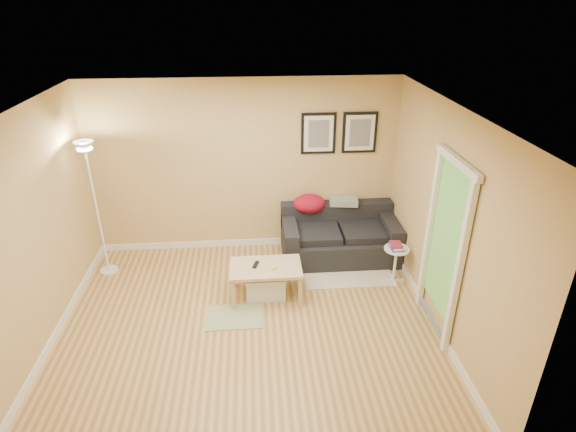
% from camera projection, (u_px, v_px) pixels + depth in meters
% --- Properties ---
extents(floor, '(4.50, 4.50, 0.00)m').
position_uv_depth(floor, '(248.00, 326.00, 5.59)').
color(floor, tan).
rests_on(floor, ground).
extents(ceiling, '(4.50, 4.50, 0.00)m').
position_uv_depth(ceiling, '(238.00, 112.00, 4.44)').
color(ceiling, white).
rests_on(ceiling, wall_back).
extents(wall_back, '(4.50, 0.00, 4.50)m').
position_uv_depth(wall_back, '(244.00, 168.00, 6.80)').
color(wall_back, tan).
rests_on(wall_back, ground).
extents(wall_front, '(4.50, 0.00, 4.50)m').
position_uv_depth(wall_front, '(242.00, 366.00, 3.23)').
color(wall_front, tan).
rests_on(wall_front, ground).
extents(wall_left, '(0.00, 4.00, 4.00)m').
position_uv_depth(wall_left, '(29.00, 240.00, 4.85)').
color(wall_left, tan).
rests_on(wall_left, ground).
extents(wall_right, '(0.00, 4.00, 4.00)m').
position_uv_depth(wall_right, '(445.00, 224.00, 5.18)').
color(wall_right, tan).
rests_on(wall_right, ground).
extents(baseboard_back, '(4.50, 0.02, 0.10)m').
position_uv_depth(baseboard_back, '(248.00, 242.00, 7.35)').
color(baseboard_back, white).
rests_on(baseboard_back, ground).
extents(baseboard_left, '(0.02, 4.00, 0.10)m').
position_uv_depth(baseboard_left, '(56.00, 333.00, 5.40)').
color(baseboard_left, white).
rests_on(baseboard_left, ground).
extents(baseboard_right, '(0.02, 4.00, 0.10)m').
position_uv_depth(baseboard_right, '(429.00, 314.00, 5.73)').
color(baseboard_right, white).
rests_on(baseboard_right, ground).
extents(sofa, '(1.70, 0.90, 0.75)m').
position_uv_depth(sofa, '(340.00, 235.00, 6.89)').
color(sofa, black).
rests_on(sofa, ground).
extents(red_throw, '(0.48, 0.36, 0.28)m').
position_uv_depth(red_throw, '(309.00, 204.00, 6.94)').
color(red_throw, '#A90F34').
rests_on(red_throw, sofa).
extents(plaid_throw, '(0.45, 0.32, 0.10)m').
position_uv_depth(plaid_throw, '(344.00, 201.00, 7.01)').
color(plaid_throw, tan).
rests_on(plaid_throw, sofa).
extents(framed_print_left, '(0.50, 0.04, 0.60)m').
position_uv_depth(framed_print_left, '(318.00, 133.00, 6.64)').
color(framed_print_left, black).
rests_on(framed_print_left, wall_back).
extents(framed_print_right, '(0.50, 0.04, 0.60)m').
position_uv_depth(framed_print_right, '(360.00, 133.00, 6.68)').
color(framed_print_right, black).
rests_on(framed_print_right, wall_back).
extents(area_rug, '(1.25, 0.85, 0.01)m').
position_uv_depth(area_rug, '(347.00, 271.00, 6.68)').
color(area_rug, beige).
rests_on(area_rug, ground).
extents(green_runner, '(0.70, 0.50, 0.01)m').
position_uv_depth(green_runner, '(235.00, 317.00, 5.75)').
color(green_runner, '#668C4C').
rests_on(green_runner, ground).
extents(coffee_table, '(1.06, 0.84, 0.46)m').
position_uv_depth(coffee_table, '(266.00, 281.00, 6.05)').
color(coffee_table, tan).
rests_on(coffee_table, ground).
extents(remote_control, '(0.09, 0.17, 0.02)m').
position_uv_depth(remote_control, '(256.00, 265.00, 5.96)').
color(remote_control, black).
rests_on(remote_control, coffee_table).
extents(tape_roll, '(0.07, 0.07, 0.03)m').
position_uv_depth(tape_roll, '(273.00, 268.00, 5.88)').
color(tape_roll, yellow).
rests_on(tape_roll, coffee_table).
extents(storage_bin, '(0.53, 0.39, 0.32)m').
position_uv_depth(storage_bin, '(266.00, 284.00, 6.10)').
color(storage_bin, white).
rests_on(storage_bin, ground).
extents(side_table, '(0.34, 0.34, 0.52)m').
position_uv_depth(side_table, '(395.00, 265.00, 6.35)').
color(side_table, white).
rests_on(side_table, ground).
extents(book_stack, '(0.20, 0.25, 0.07)m').
position_uv_depth(book_stack, '(396.00, 246.00, 6.22)').
color(book_stack, '#335999').
rests_on(book_stack, side_table).
extents(floor_lamp, '(0.25, 0.25, 1.94)m').
position_uv_depth(floor_lamp, '(98.00, 214.00, 6.28)').
color(floor_lamp, white).
rests_on(floor_lamp, ground).
extents(doorway, '(0.12, 1.01, 2.13)m').
position_uv_depth(doorway, '(442.00, 252.00, 5.16)').
color(doorway, white).
rests_on(doorway, ground).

